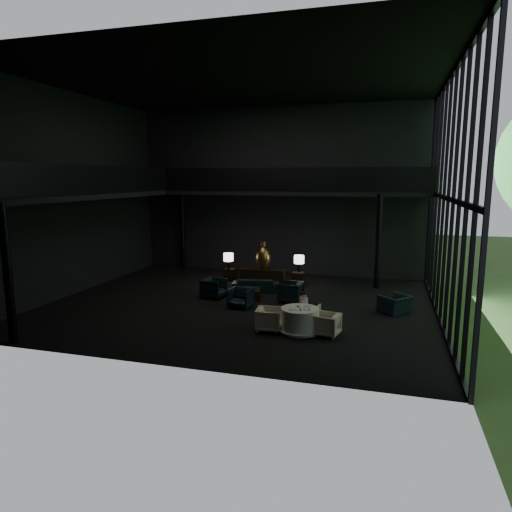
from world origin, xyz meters
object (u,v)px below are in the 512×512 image
(lounge_armchair_east, at_px, (291,290))
(coffee_table, at_px, (248,294))
(bronze_urn, at_px, (263,257))
(dining_chair_west, at_px, (269,318))
(lounge_armchair_south, at_px, (241,297))
(dining_chair_north, at_px, (308,314))
(side_table_right, at_px, (298,279))
(lounge_armchair_west, at_px, (214,286))
(table_lamp_right, at_px, (299,260))
(dining_table, at_px, (300,322))
(side_table_left, at_px, (230,274))
(sofa, at_px, (256,283))
(dining_chair_east, at_px, (327,324))
(console, at_px, (263,276))
(child, at_px, (304,301))
(window_armchair, at_px, (395,302))
(table_lamp_left, at_px, (228,258))

(lounge_armchair_east, height_order, coffee_table, lounge_armchair_east)
(bronze_urn, bearing_deg, dining_chair_west, -73.27)
(lounge_armchair_south, bearing_deg, dining_chair_north, -15.78)
(side_table_right, bearing_deg, lounge_armchair_west, -131.86)
(table_lamp_right, distance_m, dining_table, 6.44)
(side_table_left, distance_m, sofa, 2.40)
(side_table_right, xyz_separation_m, table_lamp_right, (0.00, 0.09, 0.81))
(dining_chair_east, bearing_deg, coffee_table, -122.54)
(console, distance_m, lounge_armchair_south, 4.00)
(dining_chair_north, xyz_separation_m, child, (-0.14, -0.01, 0.44))
(lounge_armchair_west, xyz_separation_m, child, (3.94, -2.15, 0.29))
(bronze_urn, height_order, dining_chair_north, bronze_urn)
(side_table_right, bearing_deg, dining_chair_north, -76.02)
(bronze_urn, distance_m, child, 5.90)
(window_armchair, bearing_deg, dining_chair_east, 6.46)
(table_lamp_left, distance_m, lounge_armchair_east, 4.43)
(side_table_right, xyz_separation_m, lounge_armchair_south, (-1.33, -4.13, 0.13))
(sofa, relative_size, dining_chair_east, 2.50)
(table_lamp_left, xyz_separation_m, child, (4.36, -5.08, -0.34))
(lounge_armchair_east, xyz_separation_m, coffee_table, (-1.67, -0.05, -0.26))
(sofa, bearing_deg, dining_chair_north, 116.60)
(table_lamp_left, bearing_deg, dining_table, -53.72)
(side_table_left, bearing_deg, lounge_armchair_east, -39.96)
(table_lamp_right, bearing_deg, table_lamp_left, -175.41)
(lounge_armchair_west, bearing_deg, bronze_urn, -13.80)
(lounge_armchair_south, relative_size, child, 1.39)
(dining_chair_west, xyz_separation_m, child, (0.88, 1.05, 0.35))
(dining_chair_north, xyz_separation_m, dining_chair_west, (-1.02, -1.06, 0.09))
(coffee_table, distance_m, dining_table, 4.20)
(lounge_armchair_east, relative_size, child, 1.58)
(console, xyz_separation_m, lounge_armchair_south, (0.27, -3.99, 0.09))
(bronze_urn, xyz_separation_m, dining_chair_west, (1.88, -6.25, -0.78))
(side_table_right, distance_m, dining_chair_north, 5.40)
(lounge_armchair_east, relative_size, dining_table, 0.71)
(dining_table, bearing_deg, lounge_armchair_west, 142.29)
(bronze_urn, height_order, table_lamp_left, bronze_urn)
(dining_chair_east, bearing_deg, side_table_right, -150.58)
(coffee_table, distance_m, dining_chair_east, 4.81)
(table_lamp_left, distance_m, dining_chair_north, 6.83)
(console, relative_size, lounge_armchair_east, 2.15)
(child, bearing_deg, table_lamp_right, -77.73)
(side_table_right, height_order, dining_table, dining_table)
(side_table_left, relative_size, side_table_right, 0.99)
(console, relative_size, coffee_table, 2.21)
(lounge_armchair_south, relative_size, window_armchair, 0.93)
(side_table_right, xyz_separation_m, coffee_table, (-1.42, -2.93, -0.08))
(console, bearing_deg, window_armchair, -29.39)
(bronze_urn, relative_size, side_table_right, 2.22)
(console, distance_m, dining_chair_east, 7.12)
(side_table_right, relative_size, window_armchair, 0.63)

